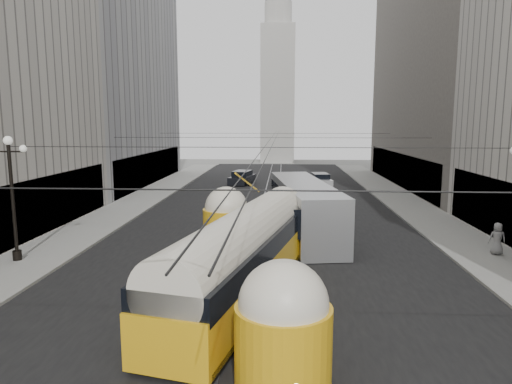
# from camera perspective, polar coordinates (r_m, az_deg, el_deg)

# --- Properties ---
(road) EXTENTS (20.00, 85.00, 0.02)m
(road) POSITION_cam_1_polar(r_m,az_deg,el_deg) (37.21, 1.69, -2.44)
(road) COLOR black
(road) RESTS_ON ground
(sidewalk_left) EXTENTS (4.00, 72.00, 0.15)m
(sidewalk_left) POSITION_cam_1_polar(r_m,az_deg,el_deg) (42.68, -14.49, -1.17)
(sidewalk_left) COLOR gray
(sidewalk_left) RESTS_ON ground
(sidewalk_right) EXTENTS (4.00, 72.00, 0.15)m
(sidewalk_right) POSITION_cam_1_polar(r_m,az_deg,el_deg) (42.07, 18.41, -1.48)
(sidewalk_right) COLOR gray
(sidewalk_right) RESTS_ON ground
(rail_left) EXTENTS (0.12, 85.00, 0.04)m
(rail_left) POSITION_cam_1_polar(r_m,az_deg,el_deg) (37.24, 0.53, -2.43)
(rail_left) COLOR gray
(rail_left) RESTS_ON ground
(rail_right) EXTENTS (0.12, 85.00, 0.04)m
(rail_right) POSITION_cam_1_polar(r_m,az_deg,el_deg) (37.20, 2.84, -2.45)
(rail_right) COLOR gray
(rail_right) RESTS_ON ground
(building_left_far) EXTENTS (12.60, 28.60, 28.60)m
(building_left_far) POSITION_cam_1_polar(r_m,az_deg,el_deg) (56.55, -19.23, 15.47)
(building_left_far) COLOR #999999
(building_left_far) RESTS_ON ground
(building_right_far) EXTENTS (12.60, 32.60, 32.60)m
(building_right_far) POSITION_cam_1_polar(r_m,az_deg,el_deg) (56.08, 24.23, 17.33)
(building_right_far) COLOR #514C47
(building_right_far) RESTS_ON ground
(distant_tower) EXTENTS (6.00, 6.00, 31.36)m
(distant_tower) POSITION_cam_1_polar(r_m,az_deg,el_deg) (84.36, 2.74, 13.99)
(distant_tower) COLOR #B2AFA8
(distant_tower) RESTS_ON ground
(lamppost_left_mid) EXTENTS (1.86, 0.44, 6.37)m
(lamppost_left_mid) POSITION_cam_1_polar(r_m,az_deg,el_deg) (26.13, -28.19, 0.08)
(lamppost_left_mid) COLOR black
(lamppost_left_mid) RESTS_ON sidewalk_left
(catenary) EXTENTS (25.00, 72.00, 0.23)m
(catenary) POSITION_cam_1_polar(r_m,az_deg,el_deg) (35.52, 1.87, 6.59)
(catenary) COLOR black
(catenary) RESTS_ON ground
(streetcar) EXTENTS (5.88, 16.31, 3.66)m
(streetcar) POSITION_cam_1_polar(r_m,az_deg,el_deg) (19.23, -1.44, -7.63)
(streetcar) COLOR gold
(streetcar) RESTS_ON ground
(city_bus) EXTENTS (4.56, 13.46, 3.34)m
(city_bus) POSITION_cam_1_polar(r_m,az_deg,el_deg) (29.70, 6.00, -1.74)
(city_bus) COLOR #A0A2A5
(city_bus) RESTS_ON ground
(sedan_white_far) EXTENTS (2.52, 4.92, 1.49)m
(sedan_white_far) POSITION_cam_1_polar(r_m,az_deg,el_deg) (52.23, 8.02, 1.46)
(sedan_white_far) COLOR silver
(sedan_white_far) RESTS_ON ground
(sedan_dark_far) EXTENTS (3.03, 5.28, 1.57)m
(sedan_dark_far) POSITION_cam_1_polar(r_m,az_deg,el_deg) (53.63, -1.74, 1.76)
(sedan_dark_far) COLOR black
(sedan_dark_far) RESTS_ON ground
(pedestrian_sidewalk_right) EXTENTS (0.93, 0.67, 1.75)m
(pedestrian_sidewalk_right) POSITION_cam_1_polar(r_m,az_deg,el_deg) (27.75, 27.93, -5.18)
(pedestrian_sidewalk_right) COLOR gray
(pedestrian_sidewalk_right) RESTS_ON sidewalk_right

